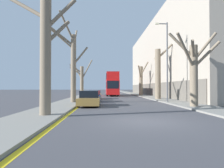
# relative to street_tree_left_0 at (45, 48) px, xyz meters

# --- Properties ---
(ground_plane) EXTENTS (300.00, 300.00, 0.00)m
(ground_plane) POSITION_rel_street_tree_left_0_xyz_m (5.47, -1.84, -3.97)
(ground_plane) COLOR #424247
(sidewalk_left) EXTENTS (2.94, 120.00, 0.12)m
(sidewalk_left) POSITION_rel_street_tree_left_0_xyz_m (-0.45, 48.16, -3.91)
(sidewalk_left) COLOR gray
(sidewalk_left) RESTS_ON ground
(sidewalk_right) EXTENTS (2.94, 120.00, 0.12)m
(sidewalk_right) POSITION_rel_street_tree_left_0_xyz_m (11.39, 48.16, -3.91)
(sidewalk_right) COLOR gray
(sidewalk_right) RESTS_ON ground
(building_facade_right) EXTENTS (10.08, 47.58, 14.90)m
(building_facade_right) POSITION_rel_street_tree_left_0_xyz_m (17.85, 29.48, 3.47)
(building_facade_right) COLOR #9E9384
(building_facade_right) RESTS_ON ground
(kerb_line_stripe) EXTENTS (0.24, 120.00, 0.01)m
(kerb_line_stripe) POSITION_rel_street_tree_left_0_xyz_m (1.20, 48.16, -3.97)
(kerb_line_stripe) COLOR yellow
(kerb_line_stripe) RESTS_ON ground
(street_tree_left_0) EXTENTS (4.88, 2.10, 7.68)m
(street_tree_left_0) POSITION_rel_street_tree_left_0_xyz_m (0.00, 0.00, 0.00)
(street_tree_left_0) COLOR #7A6B56
(street_tree_left_0) RESTS_ON ground
(street_tree_left_1) EXTENTS (4.35, 4.02, 9.35)m
(street_tree_left_1) POSITION_rel_street_tree_left_0_xyz_m (0.02, 9.82, 0.39)
(street_tree_left_1) COLOR #7A6B56
(street_tree_left_1) RESTS_ON ground
(street_tree_left_2) EXTENTS (3.57, 1.44, 6.02)m
(street_tree_left_2) POSITION_rel_street_tree_left_0_xyz_m (-0.10, 19.55, -1.07)
(street_tree_left_2) COLOR #7A6B56
(street_tree_left_2) RESTS_ON ground
(street_tree_right_0) EXTENTS (3.81, 2.14, 6.27)m
(street_tree_right_0) POSITION_rel_street_tree_left_0_xyz_m (10.88, 4.55, -0.83)
(street_tree_right_0) COLOR #7A6B56
(street_tree_right_0) RESTS_ON ground
(street_tree_right_1) EXTENTS (2.41, 1.56, 7.75)m
(street_tree_right_1) POSITION_rel_street_tree_left_0_xyz_m (10.95, 15.65, -0.19)
(street_tree_right_1) COLOR #7A6B56
(street_tree_right_1) RESTS_ON ground
(street_tree_right_2) EXTENTS (2.50, 4.11, 6.79)m
(street_tree_right_2) POSITION_rel_street_tree_left_0_xyz_m (10.86, 27.98, -0.69)
(street_tree_right_2) COLOR #7A6B56
(street_tree_right_2) RESTS_ON ground
(double_decker_bus) EXTENTS (2.43, 11.04, 4.64)m
(double_decker_bus) POSITION_rel_street_tree_left_0_xyz_m (5.08, 29.92, -1.36)
(double_decker_bus) COLOR red
(double_decker_bus) RESTS_ON ground
(parked_car_0) EXTENTS (1.87, 4.43, 1.40)m
(parked_car_0) POSITION_rel_street_tree_left_0_xyz_m (2.11, 6.60, -3.31)
(parked_car_0) COLOR olive
(parked_car_0) RESTS_ON ground
(parked_car_1) EXTENTS (1.79, 4.17, 1.34)m
(parked_car_1) POSITION_rel_street_tree_left_0_xyz_m (2.11, 12.03, -3.34)
(parked_car_1) COLOR navy
(parked_car_1) RESTS_ON ground
(parked_car_2) EXTENTS (1.77, 4.27, 1.31)m
(parked_car_2) POSITION_rel_street_tree_left_0_xyz_m (2.11, 17.41, -3.34)
(parked_car_2) COLOR olive
(parked_car_2) RESTS_ON ground
(lamp_post) EXTENTS (1.40, 0.20, 8.85)m
(lamp_post) POSITION_rel_street_tree_left_0_xyz_m (10.27, 9.85, 0.92)
(lamp_post) COLOR #4C4F54
(lamp_post) RESTS_ON ground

